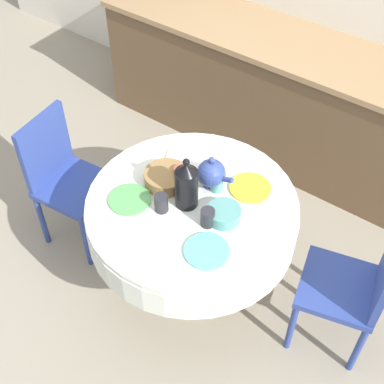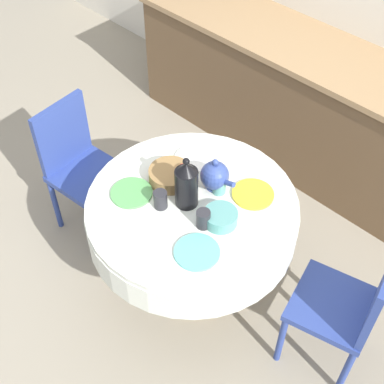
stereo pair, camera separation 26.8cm
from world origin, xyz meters
name	(u,v)px [view 2 (the right image)]	position (x,y,z in m)	size (l,w,h in m)	color
ground_plane	(192,285)	(0.00, 0.00, 0.00)	(12.00, 12.00, 0.00)	#9E937F
kitchen_counter	(336,122)	(0.00, 1.42, 0.46)	(3.24, 0.64, 0.92)	brown
dining_table	(192,219)	(0.00, 0.00, 0.63)	(1.11, 1.11, 0.76)	olive
chair_left	(350,305)	(0.87, 0.22, 0.51)	(0.49, 0.49, 0.91)	#2D428E
chair_right	(79,163)	(-0.89, -0.09, 0.51)	(0.44, 0.44, 0.91)	#2D428E
plate_near_left	(131,193)	(-0.27, -0.17, 0.77)	(0.22, 0.22, 0.01)	#5BA85B
cup_near_left	(160,200)	(-0.10, -0.13, 0.81)	(0.07, 0.07, 0.10)	#28282D
plate_near_right	(197,252)	(0.24, -0.21, 0.77)	(0.22, 0.22, 0.01)	#60BCB7
cup_near_right	(203,219)	(0.14, -0.07, 0.81)	(0.07, 0.07, 0.10)	#28282D
plate_far_left	(194,159)	(-0.22, 0.24, 0.77)	(0.22, 0.22, 0.01)	white
cup_far_left	(185,174)	(-0.14, 0.09, 0.81)	(0.07, 0.07, 0.10)	#CC4C3D
plate_far_right	(253,194)	(0.19, 0.26, 0.77)	(0.22, 0.22, 0.01)	yellow
cup_far_right	(219,185)	(0.05, 0.15, 0.81)	(0.07, 0.07, 0.10)	#5BA39E
coffee_carafe	(186,184)	(-0.02, -0.02, 0.90)	(0.12, 0.12, 0.31)	black
teapot	(215,176)	(0.01, 0.16, 0.85)	(0.21, 0.15, 0.20)	#33478E
bread_basket	(170,175)	(-0.20, 0.04, 0.80)	(0.23, 0.23, 0.07)	olive
fruit_bowl	(221,217)	(0.19, 0.01, 0.80)	(0.17, 0.17, 0.07)	#569993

